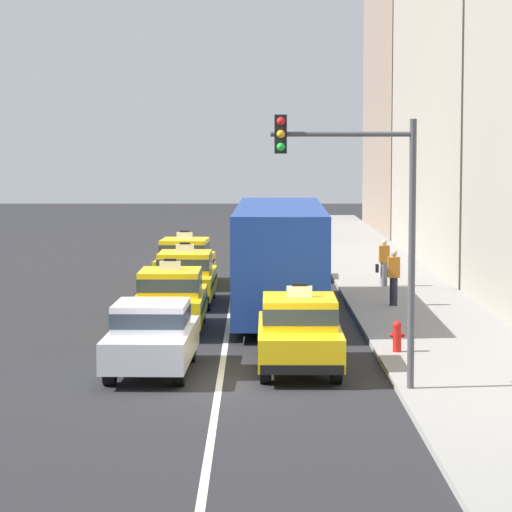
# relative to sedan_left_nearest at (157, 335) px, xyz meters

# --- Properties ---
(ground_plane) EXTENTS (160.00, 160.00, 0.00)m
(ground_plane) POSITION_rel_sedan_left_nearest_xyz_m (1.52, -1.42, -0.85)
(ground_plane) COLOR #232326
(lane_stripe_left_right) EXTENTS (0.14, 80.00, 0.01)m
(lane_stripe_left_right) POSITION_rel_sedan_left_nearest_xyz_m (1.52, 18.58, -0.84)
(lane_stripe_left_right) COLOR silver
(lane_stripe_left_right) RESTS_ON ground
(sidewalk_curb) EXTENTS (4.00, 90.00, 0.15)m
(sidewalk_curb) POSITION_rel_sedan_left_nearest_xyz_m (7.12, 13.58, -0.77)
(sidewalk_curb) COLOR gray
(sidewalk_curb) RESTS_ON ground
(sedan_left_nearest) EXTENTS (1.88, 4.35, 1.58)m
(sedan_left_nearest) POSITION_rel_sedan_left_nearest_xyz_m (0.00, 0.00, 0.00)
(sedan_left_nearest) COLOR black
(sedan_left_nearest) RESTS_ON ground
(taxi_left_second) EXTENTS (1.84, 4.57, 1.96)m
(taxi_left_second) POSITION_rel_sedan_left_nearest_xyz_m (-0.02, 6.18, 0.03)
(taxi_left_second) COLOR black
(taxi_left_second) RESTS_ON ground
(taxi_left_third) EXTENTS (1.87, 4.58, 1.96)m
(taxi_left_third) POSITION_rel_sedan_left_nearest_xyz_m (0.06, 11.72, 0.03)
(taxi_left_third) COLOR black
(taxi_left_third) RESTS_ON ground
(taxi_left_fourth) EXTENTS (2.02, 4.64, 1.96)m
(taxi_left_fourth) POSITION_rel_sedan_left_nearest_xyz_m (-0.26, 17.11, 0.03)
(taxi_left_fourth) COLOR black
(taxi_left_fourth) RESTS_ON ground
(taxi_right_nearest) EXTENTS (1.85, 4.57, 1.96)m
(taxi_right_nearest) POSITION_rel_sedan_left_nearest_xyz_m (3.24, 0.33, 0.03)
(taxi_right_nearest) COLOR black
(taxi_right_nearest) RESTS_ON ground
(bus_right_second) EXTENTS (2.70, 11.24, 3.22)m
(bus_right_second) POSITION_rel_sedan_left_nearest_xyz_m (2.98, 9.24, 0.97)
(bus_right_second) COLOR black
(bus_right_second) RESTS_ON ground
(taxi_right_third) EXTENTS (2.03, 4.64, 1.96)m
(taxi_right_third) POSITION_rel_sedan_left_nearest_xyz_m (2.97, 18.53, 0.03)
(taxi_right_third) COLOR black
(taxi_right_third) RESTS_ON ground
(pedestrian_mid_block) EXTENTS (0.36, 0.24, 1.68)m
(pedestrian_mid_block) POSITION_rel_sedan_left_nearest_xyz_m (6.45, 10.29, 0.15)
(pedestrian_mid_block) COLOR #23232D
(pedestrian_mid_block) RESTS_ON sidewalk_curb
(pedestrian_by_storefront) EXTENTS (0.47, 0.24, 1.62)m
(pedestrian_by_storefront) POSITION_rel_sedan_left_nearest_xyz_m (6.67, 15.36, 0.11)
(pedestrian_by_storefront) COLOR slate
(pedestrian_by_storefront) RESTS_ON sidewalk_curb
(fire_hydrant) EXTENTS (0.36, 0.22, 0.73)m
(fire_hydrant) POSITION_rel_sedan_left_nearest_xyz_m (5.60, 1.95, -0.30)
(fire_hydrant) COLOR red
(fire_hydrant) RESTS_ON sidewalk_curb
(traffic_light_pole) EXTENTS (2.87, 0.33, 5.58)m
(traffic_light_pole) POSITION_rel_sedan_left_nearest_xyz_m (4.40, -2.41, 2.97)
(traffic_light_pole) COLOR #47474C
(traffic_light_pole) RESTS_ON ground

